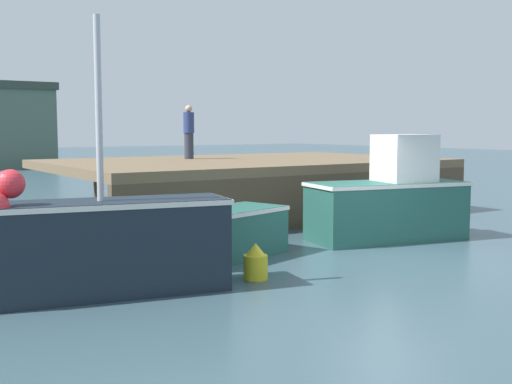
# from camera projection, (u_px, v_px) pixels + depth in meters

# --- Properties ---
(ground) EXTENTS (120.00, 160.00, 0.10)m
(ground) POSITION_uv_depth(u_px,v_px,m) (390.00, 261.00, 13.01)
(ground) COLOR #38515B
(pier) EXTENTS (11.63, 7.31, 1.66)m
(pier) POSITION_uv_depth(u_px,v_px,m) (256.00, 169.00, 19.57)
(pier) COLOR brown
(pier) RESTS_ON ground
(fishing_boat_near_left) EXTENTS (4.23, 1.98, 4.35)m
(fishing_boat_near_left) POSITION_uv_depth(u_px,v_px,m) (95.00, 242.00, 10.09)
(fishing_boat_near_left) COLOR #19232D
(fishing_boat_near_left) RESTS_ON ground
(fishing_boat_near_right) EXTENTS (3.08, 1.99, 1.00)m
(fishing_boat_near_right) POSITION_uv_depth(u_px,v_px,m) (223.00, 232.00, 12.98)
(fishing_boat_near_right) COLOR #23564C
(fishing_boat_near_right) RESTS_ON ground
(fishing_boat_mid) EXTENTS (3.95, 2.25, 2.48)m
(fishing_boat_mid) POSITION_uv_depth(u_px,v_px,m) (389.00, 201.00, 15.15)
(fishing_boat_mid) COLOR #23564C
(fishing_boat_mid) RESTS_ON ground
(rowboat) EXTENTS (1.86, 0.96, 0.46)m
(rowboat) POSITION_uv_depth(u_px,v_px,m) (422.00, 216.00, 17.77)
(rowboat) COLOR silver
(rowboat) RESTS_ON ground
(dockworker) EXTENTS (0.34, 0.34, 1.68)m
(dockworker) POSITION_uv_depth(u_px,v_px,m) (189.00, 132.00, 20.28)
(dockworker) COLOR #2D3342
(dockworker) RESTS_ON pier
(mooring_buoy_foreground) EXTENTS (0.42, 0.42, 0.64)m
(mooring_buoy_foreground) POSITION_uv_depth(u_px,v_px,m) (256.00, 263.00, 11.21)
(mooring_buoy_foreground) COLOR yellow
(mooring_buoy_foreground) RESTS_ON ground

